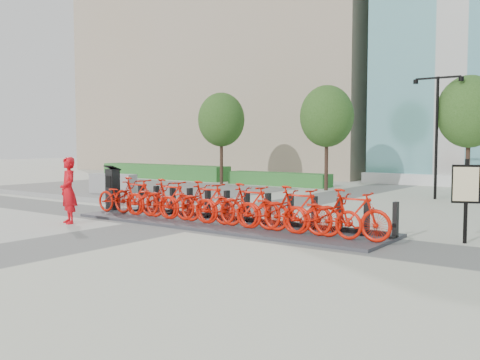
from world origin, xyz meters
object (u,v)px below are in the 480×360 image
Objects in this scene: jersey_barrier at (113,184)px; map_sign at (466,188)px; bike_0 at (120,197)px; kiosk at (113,188)px; worker_red at (68,190)px.

jersey_barrier is 16.47m from map_sign.
bike_0 is 1.03× the size of map_sign.
bike_0 is 1.01m from kiosk.
kiosk is at bearing 62.80° from bike_0.
worker_red is at bearing 176.63° from map_sign.
map_sign is (16.11, -3.31, 0.85)m from jersey_barrier.
jersey_barrier is at bearing 51.32° from bike_0.
bike_0 reaches higher than jersey_barrier.
jersey_barrier is 1.18× the size of map_sign.
bike_0 is 7.77m from jersey_barrier.
jersey_barrier is at bearing 143.31° from kiosk.
worker_red is at bearing -177.80° from bike_0.
map_sign is (10.93, 1.10, 0.50)m from kiosk.
bike_0 is 10.19m from map_sign.
worker_red is 0.98× the size of map_sign.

